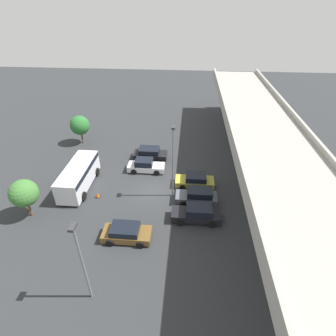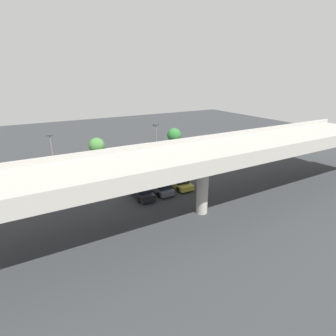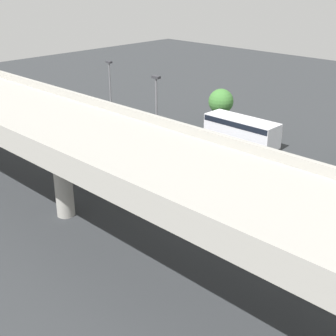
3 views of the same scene
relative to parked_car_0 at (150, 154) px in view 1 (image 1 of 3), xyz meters
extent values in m
plane|color=#2D3033|center=(7.06, 1.28, -0.76)|extent=(117.00, 117.00, 0.00)
cube|color=#9E9B93|center=(7.06, 13.08, 5.74)|extent=(54.60, 7.82, 0.90)
cube|color=#9E9B93|center=(7.06, 9.32, 6.47)|extent=(54.60, 0.30, 0.55)
cube|color=#9E9B93|center=(7.06, 16.84, 6.47)|extent=(54.60, 0.30, 0.55)
cylinder|color=#9E9B93|center=(-20.24, 13.08, 2.27)|extent=(1.23, 1.23, 6.05)
cylinder|color=#9E9B93|center=(7.06, 13.08, 2.27)|extent=(1.23, 1.23, 6.05)
cube|color=black|center=(0.00, 0.05, -0.23)|extent=(1.96, 4.45, 0.68)
cube|color=black|center=(0.00, -0.09, 0.46)|extent=(1.80, 2.65, 0.69)
cylinder|color=black|center=(-1.00, 1.43, -0.41)|extent=(0.22, 0.70, 0.70)
cylinder|color=black|center=(1.00, 1.43, -0.41)|extent=(0.22, 0.70, 0.70)
cylinder|color=black|center=(-1.00, -1.33, -0.41)|extent=(0.22, 0.70, 0.70)
cylinder|color=black|center=(1.00, -1.33, -0.41)|extent=(0.22, 0.70, 0.70)
cube|color=silver|center=(3.04, -0.05, -0.22)|extent=(1.75, 4.55, 0.70)
cube|color=black|center=(3.04, -0.27, 0.50)|extent=(1.61, 2.14, 0.74)
cylinder|color=black|center=(2.14, 1.37, -0.41)|extent=(0.22, 0.71, 0.71)
cylinder|color=black|center=(3.93, 1.37, -0.41)|extent=(0.22, 0.71, 0.71)
cylinder|color=black|center=(2.14, -1.46, -0.41)|extent=(0.22, 0.71, 0.71)
cylinder|color=black|center=(3.93, -1.46, -0.41)|extent=(0.22, 0.71, 0.71)
cube|color=gold|center=(5.55, 5.98, -0.26)|extent=(1.87, 4.43, 0.64)
cube|color=black|center=(5.55, 6.12, 0.38)|extent=(1.72, 2.32, 0.63)
cylinder|color=black|center=(6.51, 4.61, -0.43)|extent=(0.22, 0.65, 0.65)
cylinder|color=black|center=(4.60, 4.61, -0.43)|extent=(0.22, 0.65, 0.65)
cylinder|color=black|center=(6.51, 7.36, -0.43)|extent=(0.22, 0.65, 0.65)
cylinder|color=black|center=(4.60, 7.36, -0.43)|extent=(0.22, 0.65, 0.65)
cube|color=#515660|center=(8.49, 6.14, -0.22)|extent=(1.76, 4.35, 0.70)
cube|color=black|center=(8.49, 6.48, 0.49)|extent=(1.62, 2.61, 0.73)
cylinder|color=black|center=(9.39, 4.79, -0.42)|extent=(0.22, 0.68, 0.68)
cylinder|color=black|center=(7.58, 4.79, -0.42)|extent=(0.22, 0.68, 0.68)
cylinder|color=black|center=(9.39, 7.49, -0.42)|extent=(0.22, 0.68, 0.68)
cylinder|color=black|center=(7.58, 7.49, -0.42)|extent=(0.22, 0.68, 0.68)
cube|color=black|center=(11.20, 6.11, -0.19)|extent=(1.77, 4.80, 0.76)
cube|color=black|center=(11.20, 6.37, 0.55)|extent=(1.63, 2.48, 0.70)
cylinder|color=black|center=(12.11, 4.62, -0.41)|extent=(0.22, 0.69, 0.69)
cylinder|color=black|center=(10.29, 4.62, -0.41)|extent=(0.22, 0.69, 0.69)
cylinder|color=black|center=(12.11, 7.60, -0.41)|extent=(0.22, 0.69, 0.69)
cylinder|color=black|center=(10.29, 7.60, -0.41)|extent=(0.22, 0.69, 0.69)
cube|color=brown|center=(14.11, -0.09, -0.24)|extent=(1.92, 4.37, 0.66)
cube|color=black|center=(14.11, -0.23, 0.39)|extent=(1.77, 2.51, 0.59)
cylinder|color=black|center=(13.13, 1.26, -0.41)|extent=(0.22, 0.71, 0.71)
cylinder|color=black|center=(15.09, 1.26, -0.41)|extent=(0.22, 0.71, 0.71)
cylinder|color=black|center=(13.13, -1.45, -0.41)|extent=(0.22, 0.71, 0.71)
cylinder|color=black|center=(15.09, -1.45, -0.41)|extent=(0.22, 0.71, 0.71)
cube|color=silver|center=(6.82, -7.13, 0.70)|extent=(7.49, 2.43, 2.39)
cube|color=black|center=(6.82, -7.13, 1.55)|extent=(7.34, 2.48, 0.53)
cylinder|color=black|center=(9.14, -5.89, -0.27)|extent=(0.98, 0.29, 0.98)
cylinder|color=black|center=(9.14, -8.36, -0.27)|extent=(0.98, 0.29, 0.98)
cylinder|color=black|center=(4.50, -5.89, -0.27)|extent=(0.98, 0.29, 0.98)
cylinder|color=black|center=(4.50, -8.36, -0.27)|extent=(0.98, 0.29, 0.98)
cylinder|color=slate|center=(19.77, -1.52, 2.76)|extent=(0.16, 0.16, 7.04)
cube|color=#333338|center=(19.77, -1.52, 6.38)|extent=(0.70, 0.35, 0.20)
cylinder|color=slate|center=(7.64, 3.58, 3.27)|extent=(0.16, 0.16, 8.07)
cube|color=#333338|center=(7.64, 3.58, 7.41)|extent=(0.70, 0.35, 0.20)
cylinder|color=brown|center=(-3.65, -10.65, 0.08)|extent=(0.24, 0.24, 1.69)
sphere|color=#286B2D|center=(-3.65, -10.65, 2.10)|extent=(2.77, 2.77, 2.77)
cylinder|color=brown|center=(11.92, -10.30, 0.07)|extent=(0.24, 0.24, 1.67)
sphere|color=#3D7533|center=(11.92, -10.30, 2.05)|extent=(2.69, 2.69, 2.69)
cube|color=black|center=(8.63, -4.54, -0.74)|extent=(0.44, 0.44, 0.04)
cone|color=#EA590F|center=(8.63, -4.54, -0.41)|extent=(0.40, 0.40, 0.70)
camera|label=1|loc=(30.16, 4.94, 17.65)|focal=28.00mm
camera|label=2|loc=(22.79, 33.27, 13.45)|focal=28.00mm
camera|label=3|loc=(-18.20, 28.78, 15.07)|focal=50.00mm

